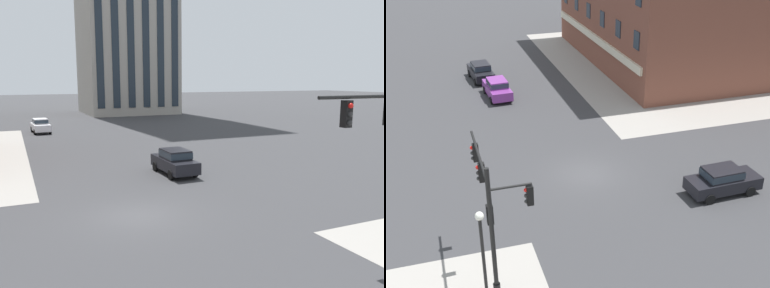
# 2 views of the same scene
# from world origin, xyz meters

# --- Properties ---
(ground_plane) EXTENTS (320.00, 320.00, 0.00)m
(ground_plane) POSITION_xyz_m (0.00, 0.00, 0.00)
(ground_plane) COLOR #38383A
(sidewalk_far_corner) EXTENTS (32.00, 32.00, 0.02)m
(sidewalk_far_corner) POSITION_xyz_m (-20.00, 20.00, 0.00)
(sidewalk_far_corner) COLOR gray
(sidewalk_far_corner) RESTS_ON ground
(traffic_signal_main) EXTENTS (5.40, 2.09, 6.37)m
(traffic_signal_main) POSITION_xyz_m (8.10, -7.08, 4.03)
(traffic_signal_main) COLOR black
(traffic_signal_main) RESTS_ON ground
(street_lamp_corner_near) EXTENTS (0.36, 0.36, 4.98)m
(street_lamp_corner_near) POSITION_xyz_m (10.00, -7.83, 3.16)
(street_lamp_corner_near) COLOR black
(street_lamp_corner_near) RESTS_ON ground
(car_main_northbound_far) EXTENTS (4.50, 2.10, 1.68)m
(car_main_northbound_far) POSITION_xyz_m (-15.25, -3.13, 0.92)
(car_main_northbound_far) COLOR #7A3389
(car_main_northbound_far) RESTS_ON ground
(car_main_southbound_near) EXTENTS (4.54, 2.18, 1.68)m
(car_main_southbound_near) POSITION_xyz_m (-20.41, -3.83, 0.92)
(car_main_southbound_near) COLOR black
(car_main_southbound_near) RESTS_ON ground
(car_main_southbound_far) EXTENTS (1.97, 4.44, 1.68)m
(car_main_southbound_far) POSITION_xyz_m (4.66, 6.91, 0.92)
(car_main_southbound_far) COLOR black
(car_main_southbound_far) RESTS_ON ground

